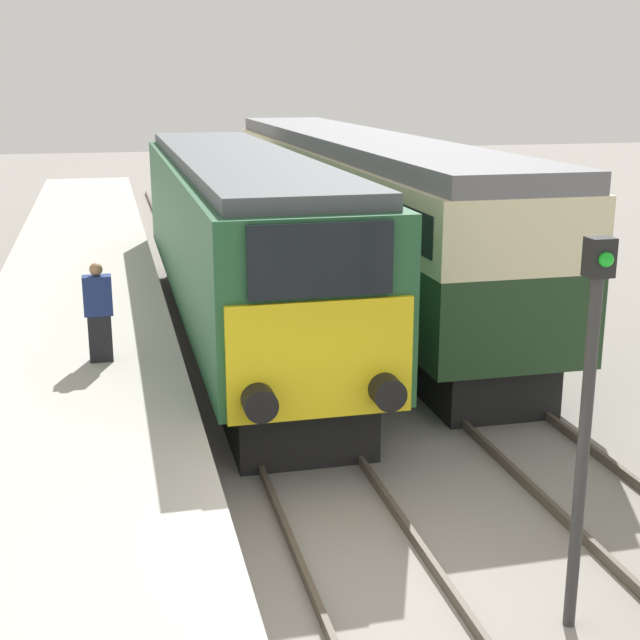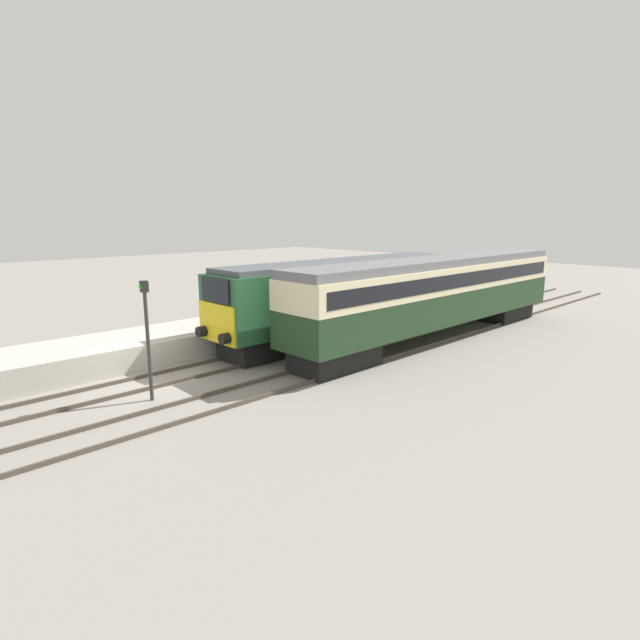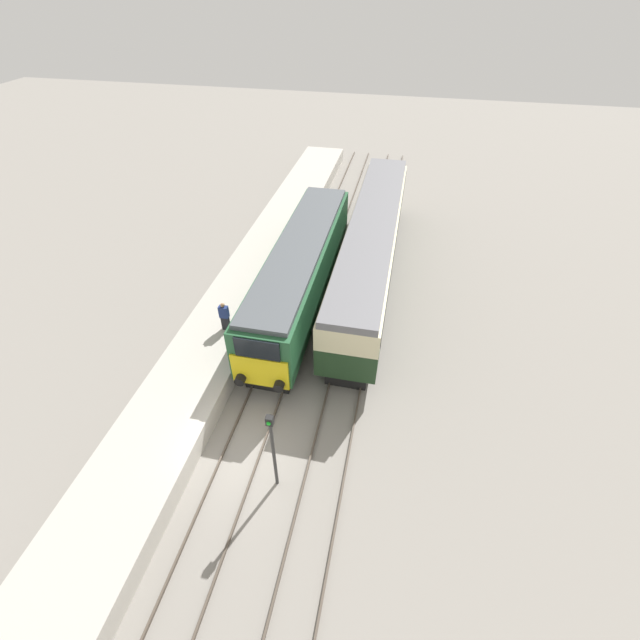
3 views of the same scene
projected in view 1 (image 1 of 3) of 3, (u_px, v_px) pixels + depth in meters
name	position (u px, v px, depth m)	size (l,w,h in m)	color
ground_plane	(383.00, 600.00, 9.42)	(120.00, 120.00, 0.00)	gray
platform_left	(75.00, 355.00, 16.05)	(3.50, 50.00, 1.02)	#B7B2A8
rails_near_track	(288.00, 422.00, 14.09)	(1.51, 60.00, 0.14)	#4C4238
rails_far_track	(487.00, 404.00, 14.86)	(1.50, 60.00, 0.14)	#4C4238
locomotive	(238.00, 237.00, 18.20)	(2.70, 14.79, 3.88)	black
passenger_carriage	(356.00, 199.00, 21.91)	(2.75, 18.67, 4.01)	black
person_on_platform	(99.00, 313.00, 13.86)	(0.44, 0.26, 1.57)	black
signal_post	(587.00, 406.00, 8.38)	(0.24, 0.28, 3.96)	#333333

